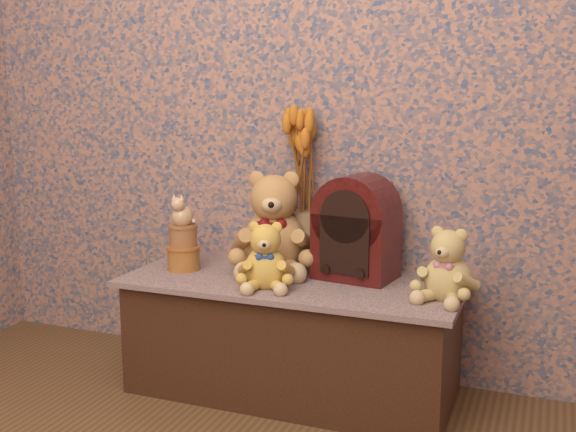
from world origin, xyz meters
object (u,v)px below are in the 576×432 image
(ceramic_vase, at_px, (305,239))
(biscuit_tin_lower, at_px, (184,258))
(teddy_large, at_px, (274,217))
(teddy_medium, at_px, (266,252))
(cathedral_radio, at_px, (357,227))
(cat_figurine, at_px, (182,209))
(teddy_small, at_px, (449,261))

(ceramic_vase, height_order, biscuit_tin_lower, ceramic_vase)
(ceramic_vase, distance_m, biscuit_tin_lower, 0.47)
(teddy_large, xyz_separation_m, ceramic_vase, (0.08, 0.11, -0.10))
(teddy_medium, xyz_separation_m, biscuit_tin_lower, (-0.38, 0.10, -0.08))
(teddy_medium, bearing_deg, biscuit_tin_lower, 146.20)
(cathedral_radio, relative_size, ceramic_vase, 1.77)
(ceramic_vase, bearing_deg, cathedral_radio, -23.82)
(cat_figurine, bearing_deg, teddy_small, -1.12)
(teddy_large, bearing_deg, ceramic_vase, 35.47)
(teddy_small, relative_size, cat_figurine, 2.07)
(teddy_large, xyz_separation_m, cathedral_radio, (0.32, 0.00, -0.01))
(teddy_large, xyz_separation_m, teddy_small, (0.67, -0.14, -0.07))
(teddy_medium, distance_m, cat_figurine, 0.41)
(cathedral_radio, bearing_deg, cat_figurine, -160.73)
(teddy_large, height_order, teddy_medium, teddy_large)
(ceramic_vase, bearing_deg, cat_figurine, -150.71)
(teddy_large, relative_size, cat_figurine, 3.26)
(teddy_medium, bearing_deg, cathedral_radio, 22.67)
(cat_figurine, bearing_deg, teddy_large, 20.63)
(teddy_small, height_order, cat_figurine, cat_figurine)
(biscuit_tin_lower, bearing_deg, teddy_medium, -15.06)
(ceramic_vase, bearing_deg, biscuit_tin_lower, -150.71)
(teddy_small, height_order, cathedral_radio, cathedral_radio)
(teddy_medium, bearing_deg, ceramic_vase, 67.46)
(teddy_medium, height_order, cat_figurine, cat_figurine)
(teddy_large, bearing_deg, cathedral_radio, -16.38)
(teddy_medium, xyz_separation_m, teddy_small, (0.61, 0.08, 0.00))
(teddy_large, xyz_separation_m, teddy_medium, (0.06, -0.22, -0.08))
(cat_figurine, bearing_deg, cathedral_radio, 11.06)
(ceramic_vase, height_order, cat_figurine, cat_figurine)
(biscuit_tin_lower, relative_size, cat_figurine, 0.98)
(ceramic_vase, relative_size, biscuit_tin_lower, 1.75)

